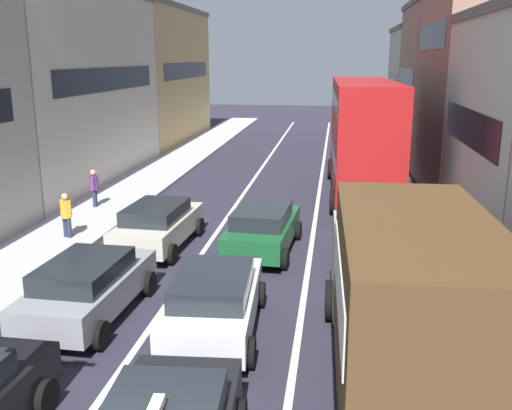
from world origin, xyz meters
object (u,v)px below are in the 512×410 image
at_px(hatchback_centre_lane_third, 263,228).
at_px(sedan_left_lane_third, 158,224).
at_px(wagon_left_lane_second, 88,286).
at_px(removalist_box_truck, 405,293).
at_px(sedan_right_lane_behind_truck, 372,236).
at_px(pedestrian_mid_sidewalk, 94,187).
at_px(bus_mid_queue_primary, 363,133).
at_px(pedestrian_near_kerb, 66,214).
at_px(sedan_centre_lane_second, 214,300).

distance_m(hatchback_centre_lane_third, sedan_left_lane_third, 3.41).
bearing_deg(sedan_left_lane_third, wagon_left_lane_second, -177.97).
bearing_deg(removalist_box_truck, hatchback_centre_lane_third, 23.41).
distance_m(removalist_box_truck, sedan_right_lane_behind_truck, 7.28).
distance_m(sedan_left_lane_third, pedestrian_mid_sidewalk, 5.91).
bearing_deg(pedestrian_mid_sidewalk, bus_mid_queue_primary, 4.23).
distance_m(sedan_right_lane_behind_truck, pedestrian_near_kerb, 10.08).
distance_m(bus_mid_queue_primary, pedestrian_mid_sidewalk, 11.59).
bearing_deg(wagon_left_lane_second, bus_mid_queue_primary, -24.92).
bearing_deg(removalist_box_truck, wagon_left_lane_second, 70.78).
bearing_deg(sedan_centre_lane_second, wagon_left_lane_second, 79.77).
xyz_separation_m(removalist_box_truck, wagon_left_lane_second, (-7.00, 2.21, -1.18)).
height_order(sedan_centre_lane_second, sedan_right_lane_behind_truck, same).
xyz_separation_m(removalist_box_truck, sedan_left_lane_third, (-6.93, 7.46, -1.18)).
distance_m(hatchback_centre_lane_third, pedestrian_near_kerb, 6.68).
bearing_deg(sedan_centre_lane_second, pedestrian_near_kerb, 43.64).
bearing_deg(pedestrian_near_kerb, hatchback_centre_lane_third, 112.94).
bearing_deg(bus_mid_queue_primary, pedestrian_near_kerb, 126.45).
bearing_deg(hatchback_centre_lane_third, sedan_centre_lane_second, -179.98).
bearing_deg(sedan_right_lane_behind_truck, hatchback_centre_lane_third, 85.20).
bearing_deg(pedestrian_near_kerb, removalist_box_truck, 77.57).
relative_size(wagon_left_lane_second, hatchback_centre_lane_third, 0.99).
distance_m(sedan_centre_lane_second, pedestrian_near_kerb, 8.63).
bearing_deg(pedestrian_mid_sidewalk, wagon_left_lane_second, -82.79).
xyz_separation_m(hatchback_centre_lane_third, bus_mid_queue_primary, (3.35, 8.08, 2.03)).
height_order(sedan_centre_lane_second, hatchback_centre_lane_third, same).
height_order(wagon_left_lane_second, hatchback_centre_lane_third, same).
bearing_deg(removalist_box_truck, pedestrian_near_kerb, 51.16).
distance_m(removalist_box_truck, pedestrian_near_kerb, 12.82).
distance_m(wagon_left_lane_second, pedestrian_near_kerb, 6.37).
bearing_deg(bus_mid_queue_primary, wagon_left_lane_second, 151.25).
xyz_separation_m(hatchback_centre_lane_third, pedestrian_mid_sidewalk, (-7.43, 4.27, 0.15)).
distance_m(sedan_left_lane_third, sedan_right_lane_behind_truck, 6.81).
xyz_separation_m(sedan_centre_lane_second, bus_mid_queue_primary, (3.70, 13.76, 2.03)).
bearing_deg(sedan_centre_lane_second, removalist_box_truck, -118.74).
distance_m(sedan_centre_lane_second, wagon_left_lane_second, 3.15).
relative_size(removalist_box_truck, sedan_centre_lane_second, 1.77).
relative_size(wagon_left_lane_second, sedan_right_lane_behind_truck, 1.01).
height_order(sedan_centre_lane_second, bus_mid_queue_primary, bus_mid_queue_primary).
relative_size(sedan_left_lane_third, bus_mid_queue_primary, 0.41).
height_order(sedan_left_lane_third, sedan_right_lane_behind_truck, same).
relative_size(bus_mid_queue_primary, pedestrian_near_kerb, 6.37).
height_order(wagon_left_lane_second, pedestrian_near_kerb, pedestrian_near_kerb).
xyz_separation_m(sedan_right_lane_behind_truck, pedestrian_mid_sidewalk, (-10.83, 4.60, 0.15)).
distance_m(sedan_right_lane_behind_truck, pedestrian_mid_sidewalk, 11.77).
relative_size(sedan_centre_lane_second, wagon_left_lane_second, 1.01).
bearing_deg(wagon_left_lane_second, sedan_centre_lane_second, -94.77).
bearing_deg(pedestrian_mid_sidewalk, sedan_right_lane_behind_truck, -38.26).
xyz_separation_m(removalist_box_truck, sedan_right_lane_behind_truck, (-0.12, 7.19, -1.18)).
bearing_deg(sedan_right_lane_behind_truck, bus_mid_queue_primary, 1.06).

